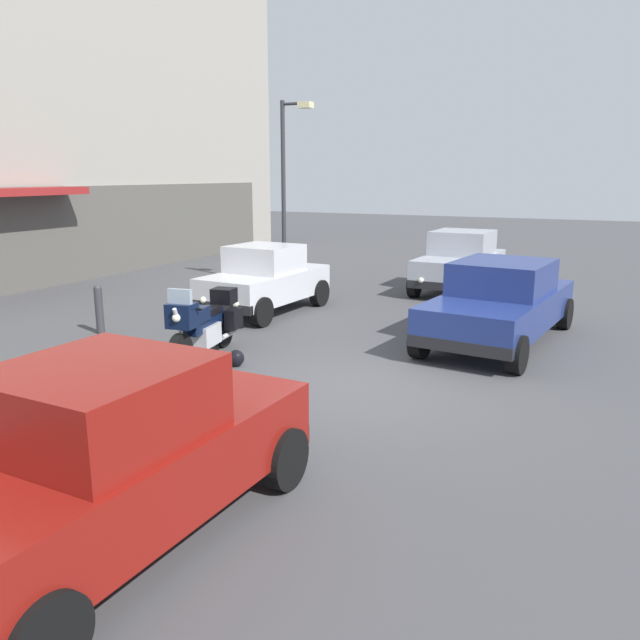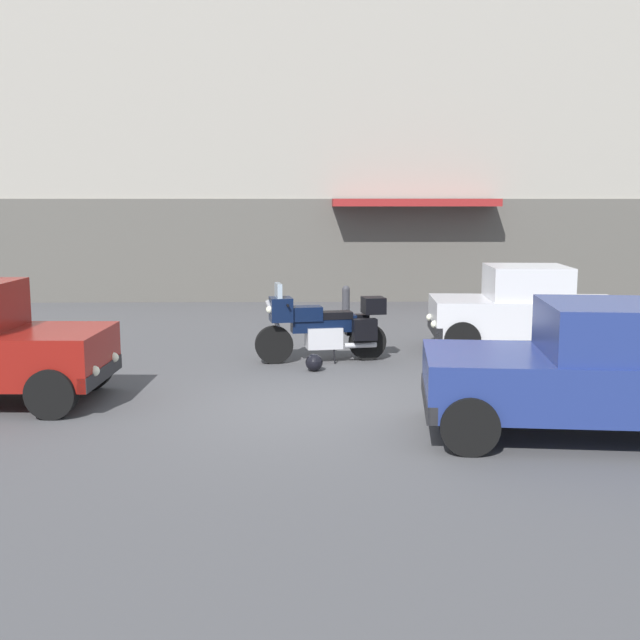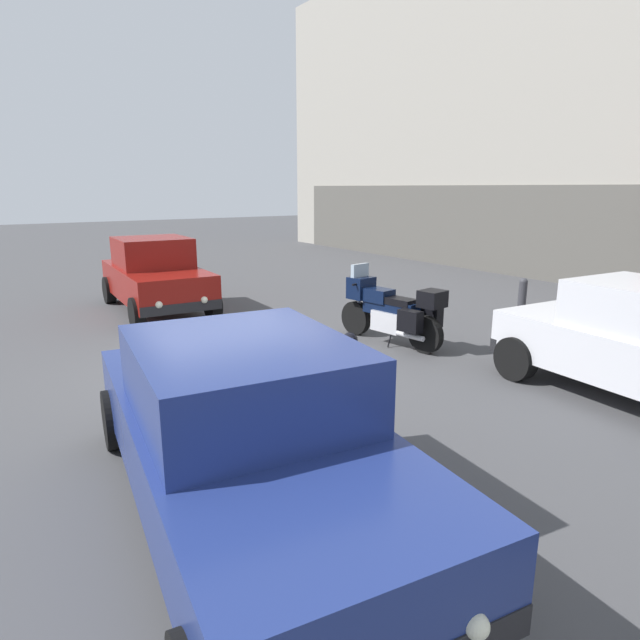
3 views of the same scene
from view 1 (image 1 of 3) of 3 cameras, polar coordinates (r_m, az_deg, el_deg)
The scene contains 9 objects.
ground_plane at distance 9.68m, azimuth 3.77°, elevation -5.90°, with size 80.00×80.00×0.00m, color #424244.
motorcycle at distance 11.08m, azimuth -10.49°, elevation -0.31°, with size 2.25×0.93×1.36m.
helmet at distance 10.64m, azimuth -7.60°, elevation -3.44°, with size 0.28×0.28×0.28m, color black.
car_hatchback_near at distance 5.76m, azimuth -18.06°, elevation -11.48°, with size 3.93×1.92×1.64m.
car_sedan_far at distance 12.40m, azimuth 16.02°, elevation 1.59°, with size 4.71×2.38×1.56m.
car_compact_side at distance 14.62m, azimuth -5.01°, elevation 3.67°, with size 3.55×1.90×1.56m.
car_wagon_end at distance 17.74m, azimuth 12.58°, elevation 5.18°, with size 3.93×1.91×1.64m.
streetlamp_curbside at distance 17.81m, azimuth -2.94°, elevation 12.80°, with size 0.28×0.94×5.08m.
bollard_curbside at distance 13.38m, azimuth -19.36°, elevation 1.05°, with size 0.16×0.16×1.00m.
Camera 1 is at (-8.51, -3.38, 3.14)m, focal length 35.37 mm.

